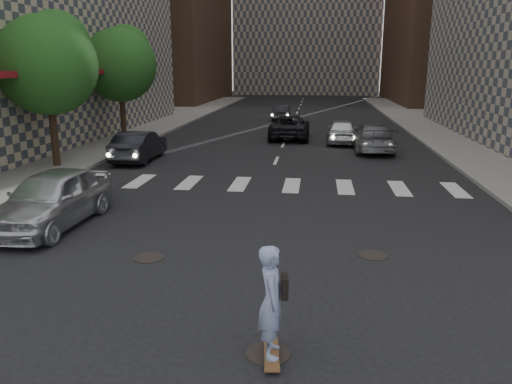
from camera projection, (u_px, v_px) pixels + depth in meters
The scene contains 14 objects.
ground at pixel (223, 284), 10.45m from camera, with size 160.00×160.00×0.00m, color black.
sidewalk_left at pixel (54, 137), 31.35m from camera, with size 13.00×80.00×0.15m, color gray.
tree_b at pixel (49, 60), 21.11m from camera, with size 4.20×4.20×6.60m.
tree_c at pixel (121, 62), 28.81m from camera, with size 4.20×4.20×6.60m.
manhole_a at pixel (268, 353), 7.90m from camera, with size 0.70×0.70×0.02m, color black.
manhole_b at pixel (149, 258), 11.83m from camera, with size 0.70×0.70×0.02m, color black.
manhole_c at pixel (373, 255), 11.99m from camera, with size 0.70×0.70×0.02m, color black.
skateboarder at pixel (272, 301), 7.53m from camera, with size 0.50×0.96×1.88m.
silver_sedan at pixel (51, 198), 14.04m from camera, with size 1.90×4.72×1.61m, color silver.
traffic_car_a at pixel (139, 146), 23.74m from camera, with size 1.52×4.35×1.43m, color black.
traffic_car_b at pixel (373, 137), 26.44m from camera, with size 2.07×5.10×1.48m, color slate.
traffic_car_c at pixel (290, 127), 30.95m from camera, with size 2.38×5.17×1.44m, color black.
traffic_car_d at pixel (342, 131), 29.12m from camera, with size 1.71×4.25×1.45m, color silver.
traffic_car_e at pixel (282, 113), 41.19m from camera, with size 1.34×3.86×1.27m, color black.
Camera 1 is at (1.85, -9.50, 4.44)m, focal length 35.00 mm.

